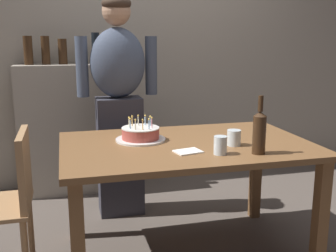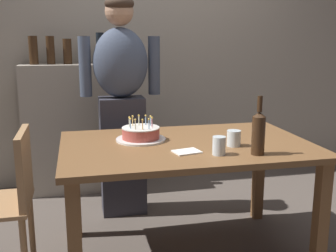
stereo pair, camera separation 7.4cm
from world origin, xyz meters
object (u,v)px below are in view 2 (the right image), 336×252
wine_bottle (258,132)px  birthday_cake (141,134)px  water_glass_near (219,146)px  water_glass_far (234,138)px  dining_chair (8,195)px  napkin_stack (187,152)px  person_man_bearded (122,103)px

wine_bottle → birthday_cake: bearing=142.1°
water_glass_near → water_glass_far: water_glass_near is taller
water_glass_near → wine_bottle: size_ratio=0.31×
water_glass_near → dining_chair: size_ratio=0.12×
napkin_stack → dining_chair: bearing=171.2°
water_glass_near → water_glass_far: 0.21m
water_glass_far → wine_bottle: (0.06, -0.19, 0.08)m
napkin_stack → person_man_bearded: person_man_bearded is taller
water_glass_near → wine_bottle: 0.23m
napkin_stack → dining_chair: 1.02m
dining_chair → water_glass_far: bearing=86.5°
water_glass_near → wine_bottle: wine_bottle is taller
birthday_cake → dining_chair: 0.84m
person_man_bearded → water_glass_far: bearing=122.4°
wine_bottle → water_glass_near: bearing=169.1°
water_glass_far → water_glass_near: bearing=-133.5°
water_glass_far → napkin_stack: water_glass_far is taller
water_glass_near → person_man_bearded: person_man_bearded is taller
water_glass_far → person_man_bearded: bearing=122.4°
water_glass_near → birthday_cake: bearing=132.0°
water_glass_near → person_man_bearded: size_ratio=0.06×
napkin_stack → dining_chair: dining_chair is taller
dining_chair → person_man_bearded: bearing=137.9°
wine_bottle → person_man_bearded: person_man_bearded is taller
napkin_stack → birthday_cake: bearing=122.5°
water_glass_far → dining_chair: 1.32m
water_glass_far → wine_bottle: bearing=-72.3°
birthday_cake → dining_chair: birthday_cake is taller
wine_bottle → person_man_bearded: size_ratio=0.19×
water_glass_far → dining_chair: (-1.29, 0.08, -0.27)m
wine_bottle → water_glass_far: bearing=107.7°
person_man_bearded → dining_chair: 1.14m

